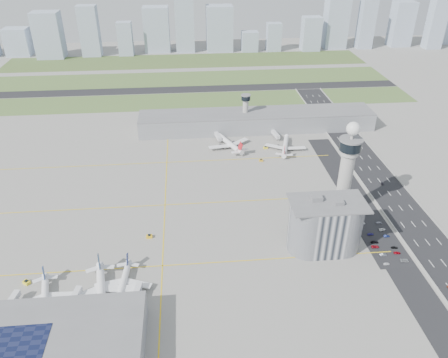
{
  "coord_description": "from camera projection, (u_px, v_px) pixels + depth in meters",
  "views": [
    {
      "loc": [
        -23.09,
        -214.18,
        162.64
      ],
      "look_at": [
        0.0,
        35.0,
        15.0
      ],
      "focal_mm": 35.0,
      "sensor_mm": 36.0,
      "label": 1
    }
  ],
  "objects": [
    {
      "name": "taxiway_line_h_1",
      "position": [
        165.0,
        205.0,
        290.7
      ],
      "size": [
        260.0,
        0.6,
        0.01
      ],
      "primitive_type": "cube",
      "color": "yellow",
      "rests_on": "ground"
    },
    {
      "name": "ground",
      "position": [
        229.0,
        229.0,
        268.16
      ],
      "size": [
        1000.0,
        1000.0,
        0.0
      ],
      "primitive_type": "plane",
      "color": "gray"
    },
    {
      "name": "airplane_far_b",
      "position": [
        286.0,
        143.0,
        359.45
      ],
      "size": [
        43.45,
        47.61,
        11.19
      ],
      "primitive_type": null,
      "rotation": [
        0.0,
        0.0,
        1.3
      ],
      "color": "white",
      "rests_on": "ground"
    },
    {
      "name": "skyline_bldg_7",
      "position": [
        157.0,
        29.0,
        622.56
      ],
      "size": [
        35.76,
        28.61,
        61.22
      ],
      "primitive_type": "cube",
      "color": "#9EADC1",
      "rests_on": "ground"
    },
    {
      "name": "car_lot_3",
      "position": [
        375.0,
        242.0,
        256.04
      ],
      "size": [
        4.5,
        1.98,
        1.28
      ],
      "primitive_type": "imported",
      "rotation": [
        0.0,
        0.0,
        1.53
      ],
      "color": "black",
      "rests_on": "ground"
    },
    {
      "name": "car_hw_2",
      "position": [
        354.0,
        138.0,
        379.26
      ],
      "size": [
        2.26,
        4.69,
        1.29
      ],
      "primitive_type": "imported",
      "rotation": [
        0.0,
        0.0,
        -0.03
      ],
      "color": "navy",
      "rests_on": "ground"
    },
    {
      "name": "car_lot_1",
      "position": [
        383.0,
        255.0,
        246.35
      ],
      "size": [
        4.02,
        1.66,
        1.29
      ],
      "primitive_type": "imported",
      "rotation": [
        0.0,
        0.0,
        1.65
      ],
      "color": "slate",
      "rests_on": "ground"
    },
    {
      "name": "near_terminal",
      "position": [
        45.0,
        343.0,
        187.55
      ],
      "size": [
        84.0,
        42.0,
        13.0
      ],
      "color": "gray",
      "rests_on": "ground"
    },
    {
      "name": "skyline_bldg_4",
      "position": [
        49.0,
        35.0,
        592.64
      ],
      "size": [
        35.81,
        28.65,
        60.36
      ],
      "primitive_type": "cube",
      "color": "#9EADC1",
      "rests_on": "ground"
    },
    {
      "name": "car_lot_8",
      "position": [
        394.0,
        247.0,
        251.78
      ],
      "size": [
        3.86,
        1.92,
        1.26
      ],
      "primitive_type": "imported",
      "rotation": [
        0.0,
        0.0,
        1.45
      ],
      "color": "black",
      "rests_on": "ground"
    },
    {
      "name": "barrier_right",
      "position": [
        430.0,
        217.0,
        278.1
      ],
      "size": [
        0.6,
        500.0,
        1.2
      ],
      "primitive_type": "cube",
      "color": "#9E9E99",
      "rests_on": "ground"
    },
    {
      "name": "skyline_bldg_17",
      "position": [
        447.0,
        30.0,
        668.24
      ],
      "size": [
        22.64,
        18.11,
        41.06
      ],
      "primitive_type": "cube",
      "color": "#9EADC1",
      "rests_on": "ground"
    },
    {
      "name": "grass_strip_0",
      "position": [
        189.0,
        101.0,
        459.51
      ],
      "size": [
        480.0,
        50.0,
        0.08
      ],
      "primitive_type": "cube",
      "color": "#475E2C",
      "rests_on": "ground"
    },
    {
      "name": "skyline_bldg_15",
      "position": [
        401.0,
        24.0,
        649.63
      ],
      "size": [
        30.25,
        24.2,
        63.4
      ],
      "primitive_type": "cube",
      "color": "#9EADC1",
      "rests_on": "ground"
    },
    {
      "name": "airplane_near_c",
      "position": [
        122.0,
        282.0,
        221.71
      ],
      "size": [
        32.55,
        37.38,
        9.83
      ],
      "primitive_type": null,
      "rotation": [
        0.0,
        0.0,
        -1.65
      ],
      "color": "white",
      "rests_on": "ground"
    },
    {
      "name": "skyline_bldg_12",
      "position": [
        311.0,
        34.0,
        630.42
      ],
      "size": [
        26.14,
        20.92,
        46.89
      ],
      "primitive_type": "cube",
      "color": "#9EADC1",
      "rests_on": "ground"
    },
    {
      "name": "runway",
      "position": [
        188.0,
        89.0,
        491.23
      ],
      "size": [
        480.0,
        22.0,
        0.1
      ],
      "primitive_type": "cube",
      "color": "black",
      "rests_on": "ground"
    },
    {
      "name": "tug_5",
      "position": [
        266.0,
        147.0,
        362.57
      ],
      "size": [
        3.64,
        2.69,
        1.98
      ],
      "primitive_type": null,
      "rotation": [
        0.0,
        0.0,
        1.68
      ],
      "color": "yellow",
      "rests_on": "ground"
    },
    {
      "name": "skyline_bldg_6",
      "position": [
        125.0,
        39.0,
        606.91
      ],
      "size": [
        20.04,
        16.03,
        45.2
      ],
      "primitive_type": "cube",
      "color": "#9EADC1",
      "rests_on": "ground"
    },
    {
      "name": "car_lot_7",
      "position": [
        397.0,
        253.0,
        247.81
      ],
      "size": [
        4.01,
        1.89,
        1.13
      ],
      "primitive_type": "imported",
      "rotation": [
        0.0,
        0.0,
        1.49
      ],
      "color": "#A50815",
      "rests_on": "ground"
    },
    {
      "name": "car_lot_0",
      "position": [
        386.0,
        264.0,
        239.87
      ],
      "size": [
        3.45,
        1.65,
        1.14
      ],
      "primitive_type": "imported",
      "rotation": [
        0.0,
        0.0,
        1.66
      ],
      "color": "white",
      "rests_on": "ground"
    },
    {
      "name": "grass_strip_2",
      "position": [
        186.0,
        61.0,
        592.43
      ],
      "size": [
        480.0,
        70.0,
        0.08
      ],
      "primitive_type": "cube",
      "color": "#395126",
      "rests_on": "ground"
    },
    {
      "name": "jet_bridge_near_2",
      "position": [
        133.0,
        306.0,
        210.18
      ],
      "size": [
        5.39,
        14.31,
        5.7
      ],
      "primitive_type": null,
      "rotation": [
        0.0,
        0.0,
        1.4
      ],
      "color": "silver",
      "rests_on": "ground"
    },
    {
      "name": "secondary_tower",
      "position": [
        246.0,
        109.0,
        389.63
      ],
      "size": [
        8.6,
        8.6,
        31.9
      ],
      "color": "#ADAAA5",
      "rests_on": "ground"
    },
    {
      "name": "skyline_bldg_11",
      "position": [
        274.0,
        37.0,
        629.91
      ],
      "size": [
        20.22,
        16.18,
        38.97
      ],
      "primitive_type": "cube",
      "color": "#9EADC1",
      "rests_on": "ground"
    },
    {
      "name": "skyline_bldg_8",
      "position": [
        184.0,
        21.0,
        615.53
      ],
      "size": [
        26.33,
        21.06,
        83.39
      ],
      "primitive_type": "cube",
      "color": "#9EADC1",
      "rests_on": "ground"
    },
    {
      "name": "grass_strip_1",
      "position": [
        187.0,
        79.0,
        523.83
      ],
      "size": [
        480.0,
        60.0,
        0.08
      ],
      "primitive_type": "cube",
      "color": "#4E6932",
      "rests_on": "ground"
    },
    {
      "name": "admin_building",
      "position": [
        325.0,
        225.0,
        245.65
      ],
      "size": [
        42.0,
        24.0,
        33.5
      ],
      "color": "#B2B2B7",
      "rests_on": "ground"
    },
    {
      "name": "car_lot_5",
      "position": [
        362.0,
        223.0,
        271.99
      ],
      "size": [
        3.53,
        1.61,
        1.12
      ],
      "primitive_type": "imported",
      "rotation": [
        0.0,
        0.0,
        1.7
      ],
      "color": "white",
      "rests_on": "ground"
    },
    {
      "name": "tug_4",
      "position": [
        261.0,
        160.0,
        343.49
      ],
      "size": [
        3.14,
        2.21,
        1.79
      ],
      "primitive_type": null,
      "rotation": [
        0.0,
        0.0,
        1.54
      ],
      "color": "gold",
      "rests_on": "ground"
    },
    {
      "name": "control_tower",
      "position": [
        347.0,
        167.0,
        262.93
      ],
      "size": [
        14.0,
        14.0,
        64.5
      ],
      "color": "#ADAAA5",
      "rests_on": "ground"
    },
    {
      "name": "barrier_left",
      "position": [
        388.0,
        219.0,
        275.88
      ],
      "size": [
        0.6,
        500.0,
        1.2
      ],
      "primitive_type": "cube",
      "color": "#9E9E99",
      "rests_on": "ground"
    },
    {
      "name": "skyline_bldg_5",
      "position": [
        90.0,
        31.0,
        599.14
      ],
      "size": [
        25.49,
        20.39,
        66.89
      ],
      "primitive_type": "cube",
      "color": "#9EADC1",
      "rests_on": "ground"
    },
    {
      "name": "taxiway_line_v",
      "position": [
        165.0,
        205.0,
        290.7
      ],
      "size": [
        0.6,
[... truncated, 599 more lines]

